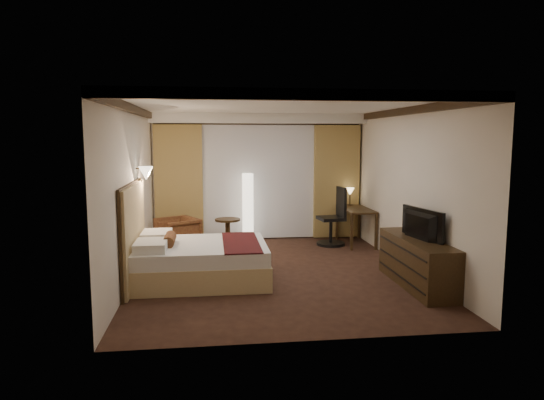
{
  "coord_description": "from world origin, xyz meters",
  "views": [
    {
      "loc": [
        -1.02,
        -7.7,
        2.2
      ],
      "look_at": [
        0.0,
        0.4,
        1.15
      ],
      "focal_mm": 32.0,
      "sensor_mm": 36.0,
      "label": 1
    }
  ],
  "objects": [
    {
      "name": "desk_lamp",
      "position": [
        1.95,
        2.39,
        0.92
      ],
      "size": [
        0.18,
        0.18,
        0.34
      ],
      "primitive_type": null,
      "color": "#FFD899",
      "rests_on": "desk"
    },
    {
      "name": "back_wall",
      "position": [
        0.0,
        2.75,
        1.35
      ],
      "size": [
        4.5,
        0.02,
        2.7
      ],
      "primitive_type": "cube",
      "color": "white",
      "rests_on": "floor"
    },
    {
      "name": "bed",
      "position": [
        -1.18,
        -0.31,
        0.29
      ],
      "size": [
        2.01,
        1.57,
        0.59
      ],
      "primitive_type": null,
      "color": "white",
      "rests_on": "floor"
    },
    {
      "name": "television",
      "position": [
        1.97,
        -1.0,
        1.0
      ],
      "size": [
        0.73,
        1.07,
        0.13
      ],
      "primitive_type": "imported",
      "rotation": [
        0.0,
        0.0,
        1.75
      ],
      "color": "black",
      "rests_on": "dresser"
    },
    {
      "name": "left_wall",
      "position": [
        -2.25,
        0.0,
        1.35
      ],
      "size": [
        0.02,
        5.5,
        2.7
      ],
      "primitive_type": "cube",
      "color": "white",
      "rests_on": "floor"
    },
    {
      "name": "floor_lamp",
      "position": [
        -0.27,
        2.32,
        0.74
      ],
      "size": [
        0.31,
        0.31,
        1.48
      ],
      "primitive_type": null,
      "color": "white",
      "rests_on": "floor"
    },
    {
      "name": "curtain_sheer",
      "position": [
        0.0,
        2.67,
        1.25
      ],
      "size": [
        2.48,
        0.04,
        2.45
      ],
      "primitive_type": "cube",
      "color": "silver",
      "rests_on": "back_wall"
    },
    {
      "name": "armchair",
      "position": [
        -1.69,
        1.72,
        0.37
      ],
      "size": [
        0.93,
        0.94,
        0.73
      ],
      "primitive_type": "imported",
      "rotation": [
        0.0,
        0.0,
        -1.06
      ],
      "color": "#431C14",
      "rests_on": "floor"
    },
    {
      "name": "ceiling",
      "position": [
        0.0,
        0.0,
        2.7
      ],
      "size": [
        4.5,
        5.5,
        0.01
      ],
      "primitive_type": "cube",
      "color": "white",
      "rests_on": "back_wall"
    },
    {
      "name": "crown_molding",
      "position": [
        0.0,
        0.0,
        2.64
      ],
      "size": [
        4.5,
        5.5,
        0.12
      ],
      "primitive_type": null,
      "color": "black",
      "rests_on": "ceiling"
    },
    {
      "name": "side_table",
      "position": [
        -0.7,
        2.05,
        0.28
      ],
      "size": [
        0.51,
        0.51,
        0.57
      ],
      "primitive_type": null,
      "color": "black",
      "rests_on": "floor"
    },
    {
      "name": "dresser",
      "position": [
        2.0,
        -1.0,
        0.36
      ],
      "size": [
        0.5,
        1.85,
        0.72
      ],
      "primitive_type": null,
      "color": "black",
      "rests_on": "floor"
    },
    {
      "name": "soffit",
      "position": [
        0.0,
        2.5,
        2.6
      ],
      "size": [
        4.5,
        0.5,
        0.2
      ],
      "primitive_type": "cube",
      "color": "white",
      "rests_on": "ceiling"
    },
    {
      "name": "wall_sconce",
      "position": [
        -2.09,
        0.48,
        1.62
      ],
      "size": [
        0.24,
        0.24,
        0.24
      ],
      "primitive_type": null,
      "color": "white",
      "rests_on": "left_wall"
    },
    {
      "name": "curtain_left_drape",
      "position": [
        -1.7,
        2.61,
        1.25
      ],
      "size": [
        1.0,
        0.14,
        2.45
      ],
      "primitive_type": "cube",
      "color": "tan",
      "rests_on": "back_wall"
    },
    {
      "name": "headboard",
      "position": [
        -2.2,
        -0.31,
        0.75
      ],
      "size": [
        0.12,
        1.87,
        1.5
      ],
      "primitive_type": null,
      "color": "tan",
      "rests_on": "floor"
    },
    {
      "name": "office_chair",
      "position": [
        1.41,
        1.88,
        0.6
      ],
      "size": [
        0.65,
        0.65,
        1.2
      ],
      "primitive_type": null,
      "rotation": [
        0.0,
        0.0,
        0.12
      ],
      "color": "black",
      "rests_on": "floor"
    },
    {
      "name": "desk",
      "position": [
        1.95,
        1.93,
        0.38
      ],
      "size": [
        0.55,
        1.22,
        0.75
      ],
      "primitive_type": null,
      "color": "black",
      "rests_on": "floor"
    },
    {
      "name": "floor",
      "position": [
        0.0,
        0.0,
        0.0
      ],
      "size": [
        4.5,
        5.5,
        0.01
      ],
      "primitive_type": "cube",
      "color": "black",
      "rests_on": "ground"
    },
    {
      "name": "curtain_right_drape",
      "position": [
        1.7,
        2.61,
        1.25
      ],
      "size": [
        1.0,
        0.14,
        2.45
      ],
      "primitive_type": "cube",
      "color": "tan",
      "rests_on": "back_wall"
    },
    {
      "name": "right_wall",
      "position": [
        2.25,
        0.0,
        1.35
      ],
      "size": [
        0.02,
        5.5,
        2.7
      ],
      "primitive_type": "cube",
      "color": "white",
      "rests_on": "floor"
    }
  ]
}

